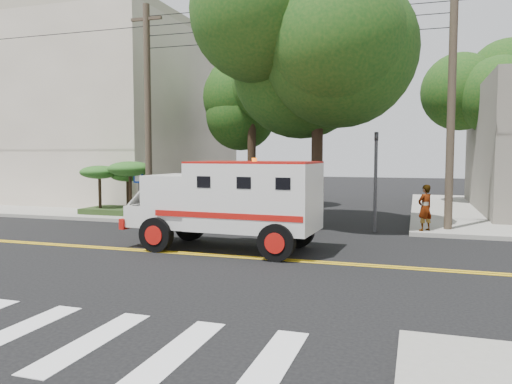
% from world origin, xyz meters
% --- Properties ---
extents(ground, '(100.00, 100.00, 0.00)m').
position_xyz_m(ground, '(0.00, 0.00, 0.00)').
color(ground, black).
rests_on(ground, ground).
extents(sidewalk_nw, '(17.00, 17.00, 0.15)m').
position_xyz_m(sidewalk_nw, '(-13.50, 13.50, 0.07)').
color(sidewalk_nw, gray).
rests_on(sidewalk_nw, ground).
extents(building_left, '(16.00, 14.00, 10.00)m').
position_xyz_m(building_left, '(-15.50, 15.00, 5.15)').
color(building_left, '#B1A391').
rests_on(building_left, sidewalk_nw).
extents(utility_pole_left, '(0.28, 0.28, 9.00)m').
position_xyz_m(utility_pole_left, '(-5.60, 6.00, 4.50)').
color(utility_pole_left, '#382D23').
rests_on(utility_pole_left, ground).
extents(utility_pole_right, '(0.28, 0.28, 9.00)m').
position_xyz_m(utility_pole_right, '(6.30, 6.20, 4.50)').
color(utility_pole_right, '#382D23').
rests_on(utility_pole_right, ground).
extents(tree_main, '(6.08, 5.70, 9.85)m').
position_xyz_m(tree_main, '(1.94, 6.21, 7.20)').
color(tree_main, black).
rests_on(tree_main, ground).
extents(tree_left, '(4.48, 4.20, 7.70)m').
position_xyz_m(tree_left, '(-2.68, 11.79, 5.73)').
color(tree_left, black).
rests_on(tree_left, ground).
extents(tree_right, '(4.80, 4.50, 8.20)m').
position_xyz_m(tree_right, '(8.84, 15.77, 6.09)').
color(tree_right, black).
rests_on(tree_right, ground).
extents(traffic_signal, '(0.15, 0.18, 3.60)m').
position_xyz_m(traffic_signal, '(3.80, 5.60, 2.23)').
color(traffic_signal, '#3F3F42').
rests_on(traffic_signal, ground).
extents(accessibility_sign, '(0.45, 0.10, 2.02)m').
position_xyz_m(accessibility_sign, '(-6.20, 6.17, 1.37)').
color(accessibility_sign, '#3F3F42').
rests_on(accessibility_sign, ground).
extents(palm_planter, '(3.52, 2.63, 2.36)m').
position_xyz_m(palm_planter, '(-7.44, 6.62, 1.65)').
color(palm_planter, '#1E3314').
rests_on(palm_planter, sidewalk_nw).
extents(armored_truck, '(5.82, 2.54, 2.60)m').
position_xyz_m(armored_truck, '(0.04, 0.90, 1.48)').
color(armored_truck, silver).
rests_on(armored_truck, ground).
extents(pedestrian_a, '(0.69, 0.68, 1.61)m').
position_xyz_m(pedestrian_a, '(5.50, 5.50, 0.96)').
color(pedestrian_a, gray).
rests_on(pedestrian_a, sidewalk_ne).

